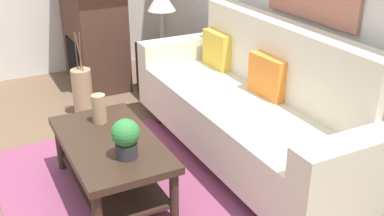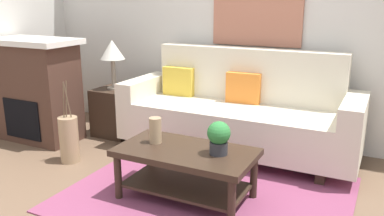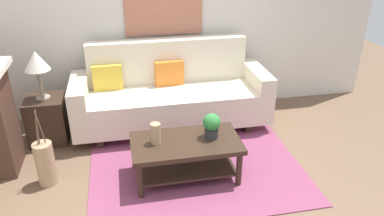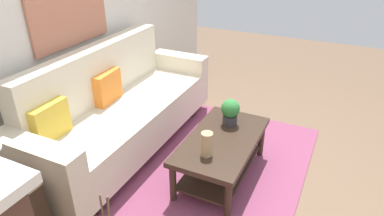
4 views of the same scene
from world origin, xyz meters
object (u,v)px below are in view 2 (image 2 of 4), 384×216
object	(u,v)px
tabletop_vase	(155,130)
table_lamp	(112,52)
throw_pillow_orange	(244,88)
framed_painting	(257,5)
couch	(239,113)
fireplace	(37,90)
coffee_table	(186,163)
potted_plant_tabletop	(219,137)
side_table	(116,112)
floor_vase	(69,140)
throw_pillow_mustard	(179,81)

from	to	relation	value
tabletop_vase	table_lamp	bearing A→B (deg)	139.18
throw_pillow_orange	tabletop_vase	size ratio (longest dim) A/B	1.67
throw_pillow_orange	framed_painting	distance (m)	0.90
couch	fireplace	size ratio (longest dim) A/B	2.09
throw_pillow_orange	coffee_table	size ratio (longest dim) A/B	0.33
potted_plant_tabletop	side_table	xyz separation A→B (m)	(-1.76, 1.03, -0.29)
tabletop_vase	throw_pillow_orange	bearing A→B (deg)	75.71
potted_plant_tabletop	framed_painting	bearing A→B (deg)	98.77
couch	coffee_table	size ratio (longest dim) A/B	2.21
side_table	table_lamp	bearing A→B (deg)	180.00
couch	floor_vase	world-z (taller)	couch
tabletop_vase	fireplace	bearing A→B (deg)	164.59
throw_pillow_orange	potted_plant_tabletop	xyz separation A→B (m)	(0.25, -1.25, -0.11)
throw_pillow_mustard	throw_pillow_orange	bearing A→B (deg)	0.00
potted_plant_tabletop	fireplace	distance (m)	2.51
throw_pillow_orange	side_table	xyz separation A→B (m)	(-1.51, -0.22, -0.40)
throw_pillow_mustard	table_lamp	bearing A→B (deg)	-163.38
floor_vase	framed_painting	xyz separation A→B (m)	(1.42, 1.45, 1.28)
couch	throw_pillow_mustard	bearing A→B (deg)	170.84
fireplace	framed_painting	world-z (taller)	framed_painting
throw_pillow_mustard	tabletop_vase	size ratio (longest dim) A/B	1.67
tabletop_vase	fireplace	size ratio (longest dim) A/B	0.19
table_lamp	framed_painting	xyz separation A→B (m)	(1.51, 0.56, 0.52)
floor_vase	framed_painting	distance (m)	2.40
side_table	throw_pillow_orange	bearing A→B (deg)	8.34
tabletop_vase	potted_plant_tabletop	distance (m)	0.57
throw_pillow_mustard	floor_vase	world-z (taller)	throw_pillow_mustard
couch	floor_vase	xyz separation A→B (m)	(-1.42, -0.98, -0.20)
couch	throw_pillow_orange	distance (m)	0.28
coffee_table	floor_vase	world-z (taller)	floor_vase
coffee_table	fireplace	xyz separation A→B (m)	(-2.18, 0.55, 0.27)
coffee_table	side_table	world-z (taller)	side_table
floor_vase	coffee_table	bearing A→B (deg)	-7.04
couch	framed_painting	world-z (taller)	framed_painting
couch	floor_vase	bearing A→B (deg)	-145.34
framed_painting	potted_plant_tabletop	bearing A→B (deg)	-81.23
throw_pillow_orange	throw_pillow_mustard	bearing A→B (deg)	180.00
side_table	fireplace	distance (m)	0.91
tabletop_vase	table_lamp	world-z (taller)	table_lamp
couch	coffee_table	bearing A→B (deg)	-91.15
throw_pillow_orange	fireplace	xyz separation A→B (m)	(-2.21, -0.73, -0.09)
side_table	fireplace	bearing A→B (deg)	-143.46
throw_pillow_mustard	couch	bearing A→B (deg)	-9.16
couch	side_table	distance (m)	1.53
tabletop_vase	framed_painting	distance (m)	1.90
framed_painting	throw_pillow_mustard	bearing A→B (deg)	-156.14
potted_plant_tabletop	throw_pillow_orange	bearing A→B (deg)	101.11
throw_pillow_mustard	side_table	size ratio (longest dim) A/B	0.64
coffee_table	framed_painting	bearing A→B (deg)	89.18
table_lamp	fireplace	world-z (taller)	fireplace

